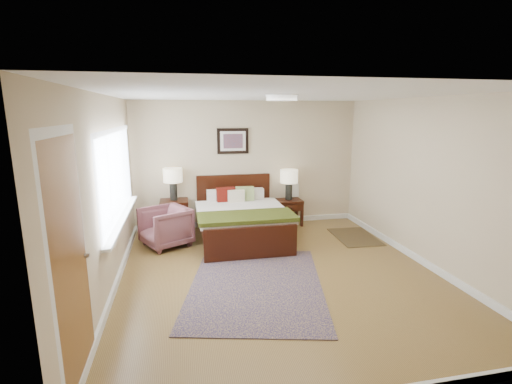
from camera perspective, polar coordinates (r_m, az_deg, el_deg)
floor at (r=5.47m, az=3.60°, el=-12.45°), size 5.00×5.00×0.00m
back_wall at (r=7.48m, az=-1.30°, el=4.30°), size 4.50×0.04×2.50m
front_wall at (r=2.84m, az=17.46°, el=-9.65°), size 4.50×0.04×2.50m
left_wall at (r=4.98m, az=-22.01°, el=-0.62°), size 0.04×5.00×2.50m
right_wall at (r=6.07m, az=24.74°, el=1.31°), size 0.04×5.00×2.50m
ceiling at (r=4.98m, az=4.00°, el=14.72°), size 4.50×5.00×0.02m
window at (r=5.63m, az=-20.35°, el=2.21°), size 0.11×2.72×1.32m
door at (r=3.39m, az=-26.58°, el=-10.02°), size 0.06×1.00×2.18m
ceil_fixture at (r=4.97m, az=3.99°, el=14.32°), size 0.44×0.44×0.08m
bed at (r=6.68m, az=-2.32°, el=-3.44°), size 1.60×1.92×1.04m
wall_art at (r=7.35m, az=-3.57°, el=7.83°), size 0.62×0.05×0.50m
nightstand_left at (r=7.26m, az=-12.47°, el=-2.23°), size 0.53×0.48×0.63m
nightstand_right at (r=7.62m, az=5.04°, el=-2.66°), size 0.53×0.40×0.53m
lamp_left at (r=7.17m, az=-12.67°, el=2.14°), size 0.36×0.36×0.61m
lamp_right at (r=7.49m, az=5.10°, el=2.03°), size 0.36×0.36×0.61m
armchair at (r=6.60m, az=-13.76°, el=-5.23°), size 1.00×0.99×0.68m
rug_persian at (r=5.15m, az=0.03°, el=-14.02°), size 2.25×2.79×0.01m
rug_navy at (r=7.18m, az=14.97°, el=-6.67°), size 0.76×1.10×0.01m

